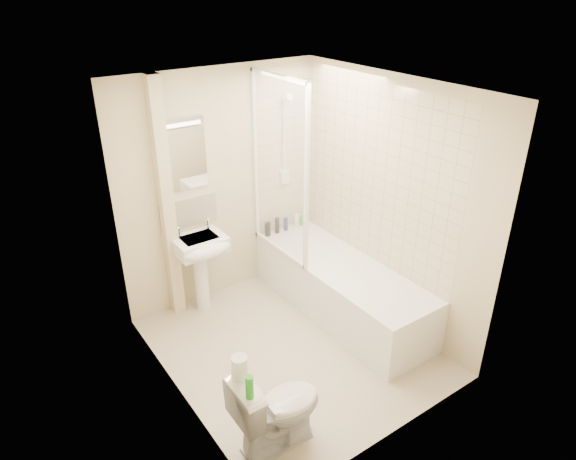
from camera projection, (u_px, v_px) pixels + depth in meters
floor at (292, 347)px, 4.82m from camera, size 2.50×2.50×0.00m
wall_back at (222, 188)px, 5.20m from camera, size 2.20×0.02×2.40m
wall_left at (170, 274)px, 3.72m from camera, size 0.02×2.50×2.40m
wall_right at (388, 204)px, 4.85m from camera, size 0.02×2.50×2.40m
ceiling at (294, 88)px, 3.74m from camera, size 2.20×2.50×0.02m
tile_back at (283, 154)px, 5.47m from camera, size 0.70×0.01×1.75m
tile_right at (374, 175)px, 4.88m from camera, size 0.01×2.10×1.75m
pipe_boxing at (166, 204)px, 4.84m from camera, size 0.12×0.12×2.40m
splashback at (189, 213)px, 5.07m from camera, size 0.60×0.02×0.30m
mirror at (184, 160)px, 4.82m from camera, size 0.46×0.01×0.60m
strip_light at (181, 121)px, 4.64m from camera, size 0.42×0.07×0.07m
bathtub at (341, 287)px, 5.22m from camera, size 0.70×2.10×0.55m
shower_screen at (279, 169)px, 4.96m from camera, size 0.04×0.92×1.80m
shower_fixture at (285, 144)px, 5.38m from camera, size 0.10×0.16×0.99m
pedestal_sink at (202, 254)px, 5.07m from camera, size 0.49×0.46×0.95m
bottle_black_a at (268, 229)px, 5.64m from camera, size 0.06×0.06×0.15m
bottle_black_b at (277, 225)px, 5.70m from camera, size 0.05×0.05×0.18m
bottle_blue at (286, 224)px, 5.76m from camera, size 0.05×0.05×0.15m
bottle_white_b at (296, 220)px, 5.84m from camera, size 0.06×0.06×0.16m
bottle_green at (303, 221)px, 5.90m from camera, size 0.07×0.07×0.09m
toilet at (277, 409)px, 3.70m from camera, size 0.41×0.68×0.68m
toilet_roll_lower at (239, 372)px, 3.48m from camera, size 0.11×0.11×0.10m
toilet_roll_upper at (239, 364)px, 3.39m from camera, size 0.11×0.11×0.11m
green_bottle at (249, 387)px, 3.30m from camera, size 0.05×0.05×0.17m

